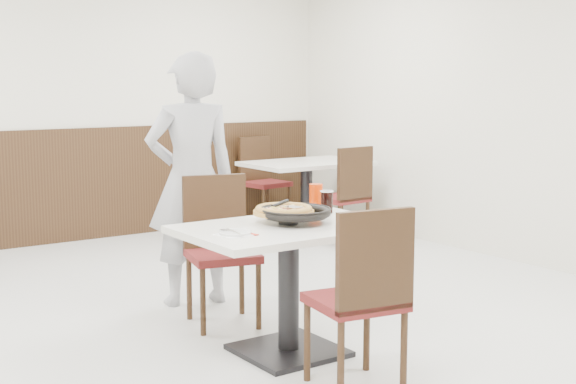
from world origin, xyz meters
TOP-DOWN VIEW (x-y plane):
  - floor at (0.00, 0.00)m, footprint 7.00×7.00m
  - wall_back at (0.00, 3.50)m, footprint 6.00×0.04m
  - wall_right at (3.00, 0.00)m, footprint 0.04×7.00m
  - wainscot_back at (0.00, 3.48)m, footprint 5.90×0.03m
  - main_table at (0.03, -0.38)m, footprint 1.22×0.83m
  - chair_near at (0.01, -0.99)m, footprint 0.48×0.48m
  - chair_far at (-0.00, 0.31)m, footprint 0.51×0.51m
  - trivet at (0.05, -0.35)m, footprint 0.12×0.12m
  - pizza_pan at (0.09, -0.35)m, footprint 0.37×0.37m
  - pizza at (0.06, -0.29)m, footprint 0.36×0.36m
  - pizza_server at (0.09, -0.34)m, footprint 0.09×0.11m
  - napkin at (-0.37, -0.45)m, footprint 0.20×0.20m
  - side_plate at (-0.36, -0.44)m, footprint 0.18×0.18m
  - fork at (-0.38, -0.47)m, footprint 0.04×0.15m
  - cola_glass at (0.46, -0.17)m, footprint 0.08×0.08m
  - red_cup at (0.50, -0.00)m, footprint 0.09×0.09m
  - diner_person at (0.08, 0.87)m, footprint 0.71×0.55m
  - bg_table_right at (2.21, 2.44)m, footprint 1.23×0.84m
  - bg_chair_right_near at (2.17, 1.83)m, footprint 0.45×0.45m
  - bg_chair_right_far at (2.18, 3.15)m, footprint 0.46×0.46m

SIDE VIEW (x-z plane):
  - floor at x=0.00m, z-range 0.00..0.00m
  - main_table at x=0.03m, z-range 0.00..0.75m
  - bg_table_right at x=2.21m, z-range 0.00..0.75m
  - chair_near at x=0.01m, z-range 0.00..0.95m
  - chair_far at x=0.00m, z-range 0.00..0.95m
  - bg_chair_right_near at x=2.17m, z-range 0.00..0.95m
  - bg_chair_right_far at x=2.18m, z-range 0.00..0.95m
  - wainscot_back at x=0.00m, z-range 0.00..1.10m
  - napkin at x=-0.37m, z-range 0.75..0.75m
  - side_plate at x=-0.36m, z-range 0.75..0.77m
  - trivet at x=0.05m, z-range 0.75..0.79m
  - fork at x=-0.38m, z-range 0.77..0.77m
  - pizza_pan at x=0.09m, z-range 0.79..0.80m
  - pizza at x=0.06m, z-range 0.80..0.82m
  - cola_glass at x=0.46m, z-range 0.75..0.88m
  - red_cup at x=0.50m, z-range 0.75..0.91m
  - pizza_server at x=0.09m, z-range 0.84..0.84m
  - diner_person at x=0.08m, z-range 0.00..1.75m
  - wall_back at x=0.00m, z-range 0.00..2.80m
  - wall_right at x=3.00m, z-range 0.00..2.80m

